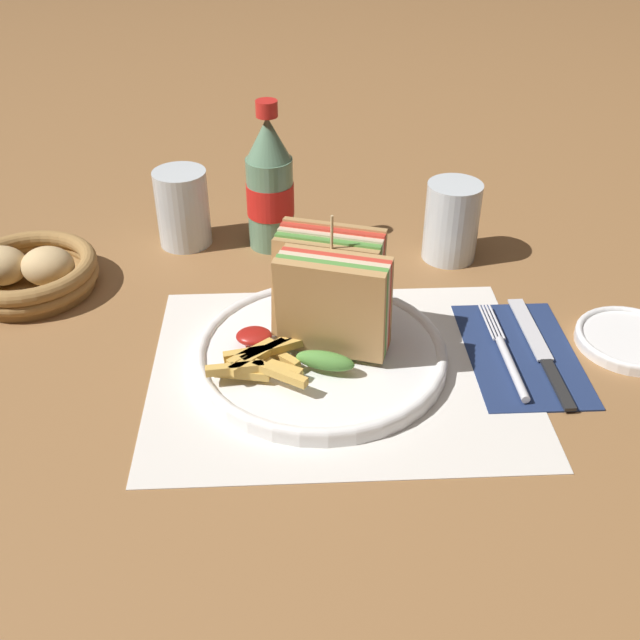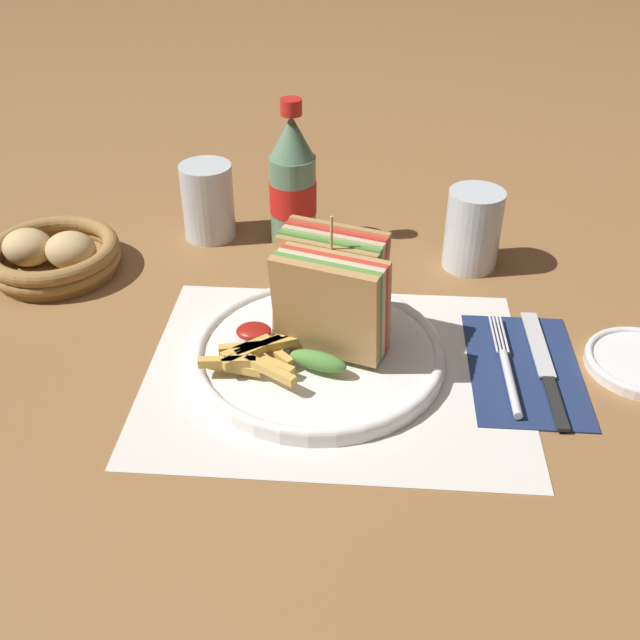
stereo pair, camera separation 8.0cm
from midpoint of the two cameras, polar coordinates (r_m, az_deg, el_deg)
name	(u,v)px [view 1 (the left image)]	position (r m, az deg, el deg)	size (l,w,h in m)	color
ground_plane	(301,378)	(0.79, -4.40, -4.51)	(4.00, 4.00, 0.00)	olive
placemat	(340,370)	(0.80, -1.36, -3.98)	(0.40, 0.32, 0.00)	silver
plate_main	(321,353)	(0.80, -2.79, -2.65)	(0.27, 0.27, 0.02)	white
club_sandwich	(331,295)	(0.78, -2.10, 1.79)	(0.13, 0.14, 0.15)	tan
fries_pile	(262,360)	(0.77, -7.43, -3.12)	(0.11, 0.08, 0.02)	gold
ketchup_blob	(254,336)	(0.81, -7.90, -1.31)	(0.04, 0.03, 0.01)	maroon
napkin	(521,353)	(0.84, 12.46, -2.56)	(0.12, 0.19, 0.00)	navy
fork	(508,358)	(0.82, 11.40, -2.95)	(0.02, 0.17, 0.01)	silver
knife	(541,351)	(0.84, 13.89, -2.39)	(0.02, 0.20, 0.00)	black
coke_bottle_near	(270,186)	(1.00, -6.19, 10.03)	(0.06, 0.06, 0.20)	slate
glass_near	(451,226)	(0.99, 7.67, 7.02)	(0.07, 0.07, 0.10)	silver
glass_far	(183,208)	(1.03, -12.64, 8.27)	(0.07, 0.07, 0.10)	silver
bread_basket	(28,272)	(1.00, -23.54, 3.28)	(0.17, 0.17, 0.06)	olive
side_saucer	(630,339)	(0.88, 20.22, -1.47)	(0.12, 0.12, 0.01)	white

